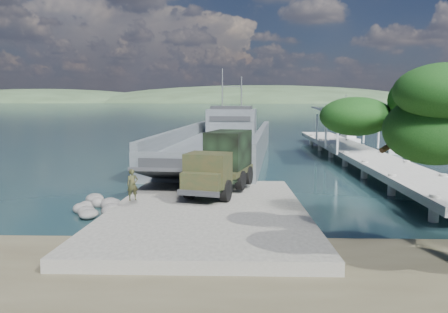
# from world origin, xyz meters

# --- Properties ---
(ground) EXTENTS (1400.00, 1400.00, 0.00)m
(ground) POSITION_xyz_m (0.00, 0.00, 0.00)
(ground) COLOR #1A3C3F
(ground) RESTS_ON ground
(boat_ramp) EXTENTS (10.00, 18.00, 0.50)m
(boat_ramp) POSITION_xyz_m (0.00, -1.00, 0.25)
(boat_ramp) COLOR slate
(boat_ramp) RESTS_ON ground
(shoreline_rocks) EXTENTS (3.20, 5.60, 0.90)m
(shoreline_rocks) POSITION_xyz_m (-6.20, 0.50, 0.00)
(shoreline_rocks) COLOR #4E4E4C
(shoreline_rocks) RESTS_ON ground
(distant_headlands) EXTENTS (1000.00, 240.00, 48.00)m
(distant_headlands) POSITION_xyz_m (50.00, 560.00, 0.00)
(distant_headlands) COLOR #30462B
(distant_headlands) RESTS_ON ground
(pier) EXTENTS (6.40, 44.00, 6.10)m
(pier) POSITION_xyz_m (13.00, 18.77, 1.60)
(pier) COLOR #9F9E96
(pier) RESTS_ON ground
(landing_craft) EXTENTS (12.17, 36.44, 10.64)m
(landing_craft) POSITION_xyz_m (-0.17, 21.83, 0.87)
(landing_craft) COLOR #495357
(landing_craft) RESTS_ON ground
(military_truck) EXTENTS (4.29, 8.03, 3.57)m
(military_truck) POSITION_xyz_m (0.60, 2.89, 2.28)
(military_truck) COLOR black
(military_truck) RESTS_ON boat_ramp
(soldier) EXTENTS (0.71, 0.62, 1.63)m
(soldier) POSITION_xyz_m (-3.91, -1.51, 1.32)
(soldier) COLOR #25341D
(soldier) RESTS_ON boat_ramp
(sailboat_near) EXTENTS (2.58, 5.17, 6.05)m
(sailboat_near) POSITION_xyz_m (19.49, 26.49, 0.32)
(sailboat_near) COLOR silver
(sailboat_near) RESTS_ON ground
(sailboat_far) EXTENTS (3.20, 5.87, 6.87)m
(sailboat_far) POSITION_xyz_m (16.62, 37.39, 0.37)
(sailboat_far) COLOR silver
(sailboat_far) RESTS_ON ground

